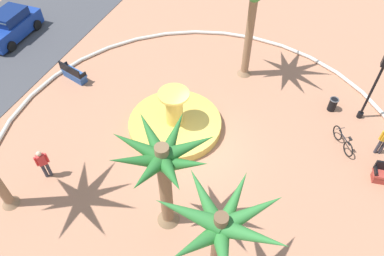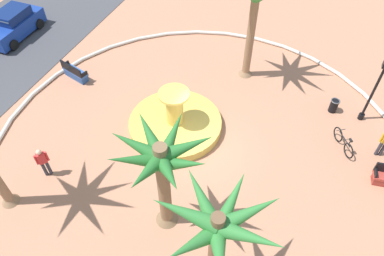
{
  "view_description": "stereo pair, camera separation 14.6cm",
  "coord_description": "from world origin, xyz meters",
  "px_view_note": "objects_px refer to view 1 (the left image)",
  "views": [
    {
      "loc": [
        -9.99,
        -3.56,
        13.14
      ],
      "look_at": [
        0.25,
        0.48,
        1.0
      ],
      "focal_mm": 34.04,
      "sensor_mm": 36.0,
      "label": 1
    },
    {
      "loc": [
        -9.94,
        -3.7,
        13.14
      ],
      "look_at": [
        0.25,
        0.48,
        1.0
      ],
      "focal_mm": 34.04,
      "sensor_mm": 36.0,
      "label": 2
    }
  ],
  "objects_px": {
    "palm_tree_far_side": "(163,165)",
    "trash_bin": "(333,104)",
    "person_cyclist_photo": "(43,163)",
    "lamppost": "(376,83)",
    "fountain": "(175,123)",
    "bench_west": "(74,74)",
    "parked_car_second": "(11,26)",
    "palm_tree_near_fountain": "(220,231)",
    "bicycle_red_frame": "(343,141)"
  },
  "relations": [
    {
      "from": "lamppost",
      "to": "bicycle_red_frame",
      "type": "bearing_deg",
      "value": 164.0
    },
    {
      "from": "trash_bin",
      "to": "palm_tree_far_side",
      "type": "bearing_deg",
      "value": 149.09
    },
    {
      "from": "lamppost",
      "to": "parked_car_second",
      "type": "bearing_deg",
      "value": 91.74
    },
    {
      "from": "palm_tree_far_side",
      "to": "bench_west",
      "type": "xyz_separation_m",
      "value": [
        5.96,
        8.31,
        -3.26
      ]
    },
    {
      "from": "bicycle_red_frame",
      "to": "person_cyclist_photo",
      "type": "relative_size",
      "value": 0.89
    },
    {
      "from": "bicycle_red_frame",
      "to": "person_cyclist_photo",
      "type": "bearing_deg",
      "value": 118.71
    },
    {
      "from": "trash_bin",
      "to": "fountain",
      "type": "bearing_deg",
      "value": 120.39
    },
    {
      "from": "palm_tree_near_fountain",
      "to": "person_cyclist_photo",
      "type": "xyz_separation_m",
      "value": [
        1.54,
        8.15,
        -2.75
      ]
    },
    {
      "from": "bicycle_red_frame",
      "to": "fountain",
      "type": "bearing_deg",
      "value": 102.92
    },
    {
      "from": "bench_west",
      "to": "bicycle_red_frame",
      "type": "distance_m",
      "value": 14.27
    },
    {
      "from": "bicycle_red_frame",
      "to": "parked_car_second",
      "type": "relative_size",
      "value": 0.36
    },
    {
      "from": "palm_tree_far_side",
      "to": "bicycle_red_frame",
      "type": "height_order",
      "value": "palm_tree_far_side"
    },
    {
      "from": "palm_tree_near_fountain",
      "to": "palm_tree_far_side",
      "type": "xyz_separation_m",
      "value": [
        1.5,
        2.47,
        -0.06
      ]
    },
    {
      "from": "palm_tree_far_side",
      "to": "bicycle_red_frame",
      "type": "bearing_deg",
      "value": -42.87
    },
    {
      "from": "palm_tree_near_fountain",
      "to": "bicycle_red_frame",
      "type": "distance_m",
      "value": 9.25
    },
    {
      "from": "palm_tree_near_fountain",
      "to": "bicycle_red_frame",
      "type": "relative_size",
      "value": 3.27
    },
    {
      "from": "lamppost",
      "to": "person_cyclist_photo",
      "type": "bearing_deg",
      "value": 125.18
    },
    {
      "from": "fountain",
      "to": "bench_west",
      "type": "xyz_separation_m",
      "value": [
        1.3,
        6.61,
        0.03
      ]
    },
    {
      "from": "trash_bin",
      "to": "lamppost",
      "type": "bearing_deg",
      "value": -90.4
    },
    {
      "from": "fountain",
      "to": "palm_tree_far_side",
      "type": "bearing_deg",
      "value": -159.96
    },
    {
      "from": "bench_west",
      "to": "lamppost",
      "type": "bearing_deg",
      "value": -79.59
    },
    {
      "from": "lamppost",
      "to": "fountain",
      "type": "bearing_deg",
      "value": 115.97
    },
    {
      "from": "lamppost",
      "to": "parked_car_second",
      "type": "relative_size",
      "value": 0.94
    },
    {
      "from": "lamppost",
      "to": "palm_tree_near_fountain",
      "type": "bearing_deg",
      "value": 157.91
    },
    {
      "from": "bench_west",
      "to": "parked_car_second",
      "type": "distance_m",
      "value": 6.25
    },
    {
      "from": "fountain",
      "to": "lamppost",
      "type": "distance_m",
      "value": 9.43
    },
    {
      "from": "palm_tree_far_side",
      "to": "lamppost",
      "type": "distance_m",
      "value": 11.01
    },
    {
      "from": "bench_west",
      "to": "fountain",
      "type": "bearing_deg",
      "value": -101.15
    },
    {
      "from": "lamppost",
      "to": "parked_car_second",
      "type": "xyz_separation_m",
      "value": [
        -0.63,
        20.78,
        -1.45
      ]
    },
    {
      "from": "parked_car_second",
      "to": "bench_west",
      "type": "bearing_deg",
      "value": -109.79
    },
    {
      "from": "palm_tree_far_side",
      "to": "lamppost",
      "type": "xyz_separation_m",
      "value": [
        8.7,
        -6.61,
        -1.38
      ]
    },
    {
      "from": "lamppost",
      "to": "bicycle_red_frame",
      "type": "xyz_separation_m",
      "value": [
        -2.29,
        0.66,
        -1.84
      ]
    },
    {
      "from": "palm_tree_far_side",
      "to": "trash_bin",
      "type": "xyz_separation_m",
      "value": [
        8.71,
        -5.22,
        -3.22
      ]
    },
    {
      "from": "bench_west",
      "to": "parked_car_second",
      "type": "height_order",
      "value": "parked_car_second"
    },
    {
      "from": "bicycle_red_frame",
      "to": "trash_bin",
      "type": "bearing_deg",
      "value": 17.69
    },
    {
      "from": "palm_tree_far_side",
      "to": "person_cyclist_photo",
      "type": "height_order",
      "value": "palm_tree_far_side"
    },
    {
      "from": "trash_bin",
      "to": "parked_car_second",
      "type": "relative_size",
      "value": 0.18
    },
    {
      "from": "trash_bin",
      "to": "bicycle_red_frame",
      "type": "distance_m",
      "value": 2.42
    },
    {
      "from": "palm_tree_near_fountain",
      "to": "lamppost",
      "type": "height_order",
      "value": "palm_tree_near_fountain"
    },
    {
      "from": "palm_tree_far_side",
      "to": "parked_car_second",
      "type": "distance_m",
      "value": 16.56
    },
    {
      "from": "palm_tree_far_side",
      "to": "fountain",
      "type": "bearing_deg",
      "value": 20.04
    },
    {
      "from": "fountain",
      "to": "trash_bin",
      "type": "height_order",
      "value": "fountain"
    },
    {
      "from": "palm_tree_near_fountain",
      "to": "parked_car_second",
      "type": "distance_m",
      "value": 19.42
    },
    {
      "from": "bench_west",
      "to": "lamppost",
      "type": "distance_m",
      "value": 15.29
    },
    {
      "from": "palm_tree_near_fountain",
      "to": "person_cyclist_photo",
      "type": "height_order",
      "value": "palm_tree_near_fountain"
    },
    {
      "from": "palm_tree_near_fountain",
      "to": "lamppost",
      "type": "distance_m",
      "value": 11.11
    },
    {
      "from": "palm_tree_near_fountain",
      "to": "person_cyclist_photo",
      "type": "bearing_deg",
      "value": 79.31
    },
    {
      "from": "palm_tree_far_side",
      "to": "bench_west",
      "type": "height_order",
      "value": "palm_tree_far_side"
    },
    {
      "from": "bench_west",
      "to": "bicycle_red_frame",
      "type": "relative_size",
      "value": 1.15
    },
    {
      "from": "person_cyclist_photo",
      "to": "lamppost",
      "type": "bearing_deg",
      "value": -54.82
    }
  ]
}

